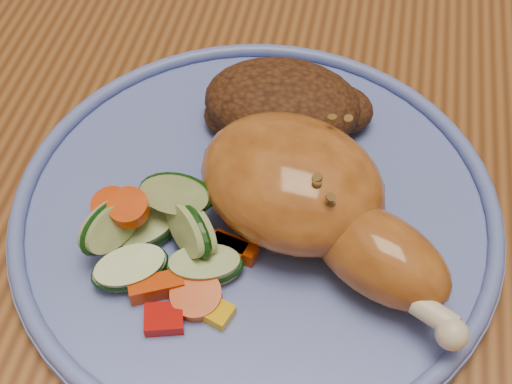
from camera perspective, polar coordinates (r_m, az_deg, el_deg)
dining_table at (r=0.55m, az=7.00°, el=-3.14°), size 0.90×1.40×0.75m
plate at (r=0.44m, az=-0.00°, el=-1.70°), size 0.30×0.30×0.01m
plate_rim at (r=0.43m, az=-0.00°, el=-0.83°), size 0.30×0.30×0.01m
chicken_leg at (r=0.41m, az=4.52°, el=-0.56°), size 0.17×0.15×0.06m
rice_pilaf at (r=0.47m, az=2.39°, el=6.96°), size 0.11×0.08×0.05m
vegetable_pile at (r=0.41m, az=-7.60°, el=-3.84°), size 0.11×0.10×0.05m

